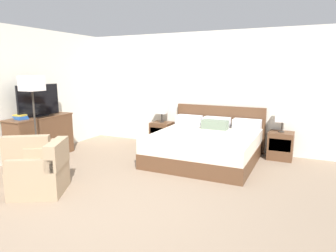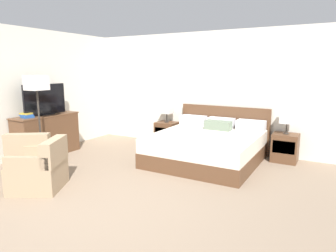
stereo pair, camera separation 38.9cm
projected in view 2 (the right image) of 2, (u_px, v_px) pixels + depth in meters
ground_plane at (96, 210)px, 3.79m from camera, size 10.77×10.77×0.00m
wall_back at (207, 91)px, 6.65m from camera, size 6.93×0.06×2.56m
wall_left at (39, 92)px, 6.23m from camera, size 0.06×5.39×2.56m
bed at (207, 146)px, 5.76m from camera, size 1.96×2.00×0.97m
nightstand_left at (167, 134)px, 7.00m from camera, size 0.47×0.41×0.54m
nightstand_right at (285, 148)px, 5.74m from camera, size 0.47×0.41×0.54m
table_lamp_left at (167, 108)px, 6.89m from camera, size 0.25×0.25×0.46m
table_lamp_right at (287, 117)px, 5.63m from camera, size 0.25×0.25×0.46m
dresser at (47, 135)px, 6.15m from camera, size 0.48×1.35×0.84m
tv at (45, 100)px, 6.03m from camera, size 0.18×0.97×0.62m
book_red_cover at (28, 117)px, 5.70m from camera, size 0.21×0.22×0.03m
book_blue_cover at (26, 115)px, 5.71m from camera, size 0.22×0.18×0.03m
book_small_top at (26, 114)px, 5.71m from camera, size 0.22×0.17×0.03m
armchair_by_window at (34, 159)px, 4.99m from camera, size 0.95×0.95×0.76m
armchair_companion at (40, 170)px, 4.41m from camera, size 0.93×0.93×0.76m
floor_lamp at (37, 90)px, 5.42m from camera, size 0.32×0.32×1.65m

